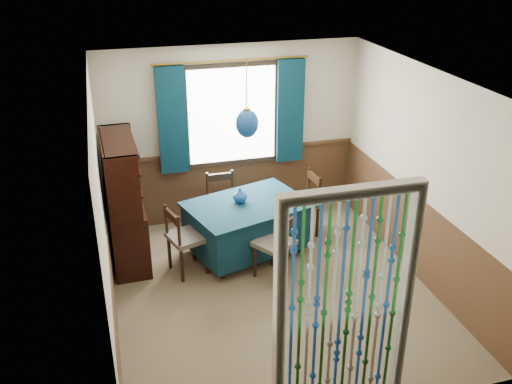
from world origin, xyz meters
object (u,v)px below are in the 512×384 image
object	(u,v)px
chair_near	(276,244)
chair_right	(303,202)
bowl_shelf	(127,182)
vase_sideboard	(126,186)
chair_left	(185,238)
vase_table	(240,196)
chair_far	(223,203)
pendant_lamp	(247,123)
sideboard	(125,218)
dining_table	(248,224)

from	to	relation	value
chair_near	chair_right	xyz separation A→B (m)	(0.69, 0.97, 0.02)
bowl_shelf	vase_sideboard	bearing A→B (deg)	90.00
chair_left	vase_sideboard	distance (m)	1.08
vase_table	chair_right	bearing A→B (deg)	14.27
chair_left	chair_far	bearing A→B (deg)	125.25
chair_far	pendant_lamp	size ratio (longest dim) A/B	0.96
chair_right	sideboard	xyz separation A→B (m)	(-2.38, -0.03, 0.10)
chair_near	chair_left	xyz separation A→B (m)	(-1.03, 0.40, 0.02)
dining_table	vase_table	distance (m)	0.40
pendant_lamp	chair_far	bearing A→B (deg)	108.16
sideboard	vase_table	size ratio (longest dim) A/B	9.11
vase_table	bowl_shelf	xyz separation A→B (m)	(-1.37, 0.04, 0.33)
dining_table	chair_left	world-z (taller)	chair_left
dining_table	sideboard	world-z (taller)	sideboard
dining_table	vase_table	world-z (taller)	vase_table
chair_near	bowl_shelf	distance (m)	1.93
pendant_lamp	vase_table	distance (m)	0.98
chair_right	vase_sideboard	xyz separation A→B (m)	(-2.32, 0.23, 0.42)
chair_far	chair_right	size ratio (longest dim) A/B	0.98
chair_right	sideboard	distance (m)	2.38
chair_far	bowl_shelf	bearing A→B (deg)	19.74
vase_sideboard	chair_near	bearing A→B (deg)	-36.30
chair_near	vase_sideboard	size ratio (longest dim) A/B	5.15
pendant_lamp	sideboard	bearing A→B (deg)	169.05
chair_right	dining_table	bearing A→B (deg)	106.16
vase_sideboard	vase_table	bearing A→B (deg)	-19.08
chair_right	bowl_shelf	distance (m)	2.42
chair_far	bowl_shelf	xyz separation A→B (m)	(-1.26, -0.47, 0.66)
dining_table	bowl_shelf	size ratio (longest dim) A/B	7.78
chair_left	vase_table	xyz separation A→B (m)	(0.77, 0.32, 0.32)
chair_right	vase_sideboard	distance (m)	2.37
chair_left	dining_table	bearing A→B (deg)	89.25
dining_table	bowl_shelf	xyz separation A→B (m)	(-1.45, 0.12, 0.71)
vase_table	vase_sideboard	bearing A→B (deg)	160.92
chair_left	chair_right	world-z (taller)	chair_left
chair_left	bowl_shelf	distance (m)	0.96
chair_right	bowl_shelf	size ratio (longest dim) A/B	4.02
bowl_shelf	chair_near	bearing A→B (deg)	-25.18
chair_near	chair_far	xyz separation A→B (m)	(-0.38, 1.24, 0.01)
dining_table	chair_right	world-z (taller)	chair_right
sideboard	bowl_shelf	size ratio (longest dim) A/B	7.33
dining_table	chair_right	size ratio (longest dim) A/B	1.94
chair_far	vase_sideboard	bearing A→B (deg)	0.97
chair_left	bowl_shelf	world-z (taller)	bowl_shelf
chair_far	sideboard	xyz separation A→B (m)	(-1.32, -0.30, 0.10)
pendant_lamp	vase_table	bearing A→B (deg)	134.79
chair_near	pendant_lamp	size ratio (longest dim) A/B	0.93
chair_far	chair_right	bearing A→B (deg)	164.63
dining_table	chair_near	distance (m)	0.67
dining_table	chair_right	distance (m)	0.93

